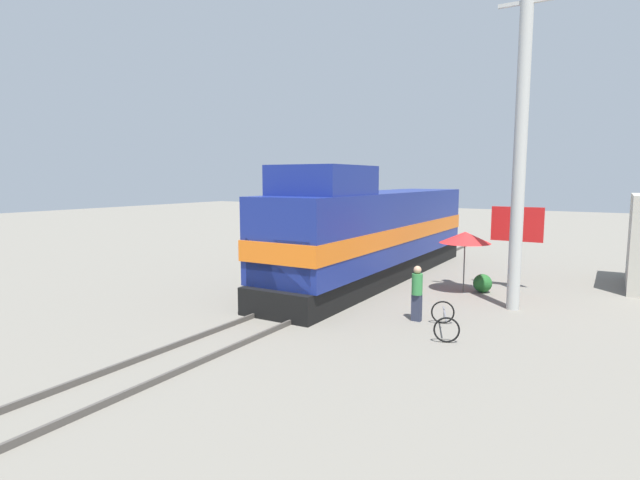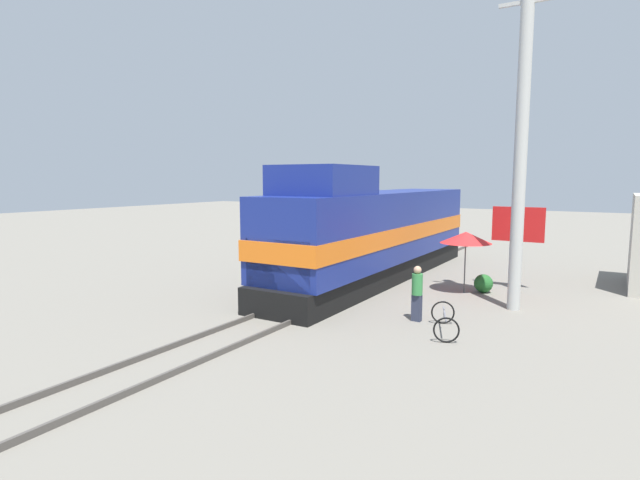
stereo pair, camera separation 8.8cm
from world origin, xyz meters
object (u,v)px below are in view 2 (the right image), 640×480
object	(u,v)px
locomotive	(374,233)
utility_pole	(521,138)
vendor_umbrella	(466,238)
bicycle	(444,320)
person_bystander	(417,291)
billboard_sign	(518,229)

from	to	relation	value
locomotive	utility_pole	distance (m)	7.63
utility_pole	locomotive	bearing A→B (deg)	161.27
vendor_umbrella	bicycle	size ratio (longest dim) A/B	1.19
vendor_umbrella	bicycle	distance (m)	5.92
person_bystander	locomotive	bearing A→B (deg)	127.00
vendor_umbrella	billboard_sign	size ratio (longest dim) A/B	0.72
locomotive	billboard_sign	xyz separation A→B (m)	(5.78, 1.26, 0.39)
utility_pole	billboard_sign	world-z (taller)	utility_pole
vendor_umbrella	utility_pole	bearing A→B (deg)	-38.78
vendor_umbrella	billboard_sign	distance (m)	2.35
utility_pole	person_bystander	world-z (taller)	utility_pole
person_bystander	bicycle	world-z (taller)	person_bystander
billboard_sign	locomotive	bearing A→B (deg)	-167.74
vendor_umbrella	billboard_sign	bearing A→B (deg)	45.34
billboard_sign	bicycle	xyz separation A→B (m)	(-0.72, -7.22, -2.11)
billboard_sign	bicycle	world-z (taller)	billboard_sign
billboard_sign	vendor_umbrella	bearing A→B (deg)	-134.66
utility_pole	billboard_sign	xyz separation A→B (m)	(-0.53, 3.39, -3.34)
person_bystander	bicycle	bearing A→B (deg)	-33.24
utility_pole	vendor_umbrella	xyz separation A→B (m)	(-2.16, 1.74, -3.62)
utility_pole	billboard_sign	bearing A→B (deg)	98.83
vendor_umbrella	bicycle	bearing A→B (deg)	-80.63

